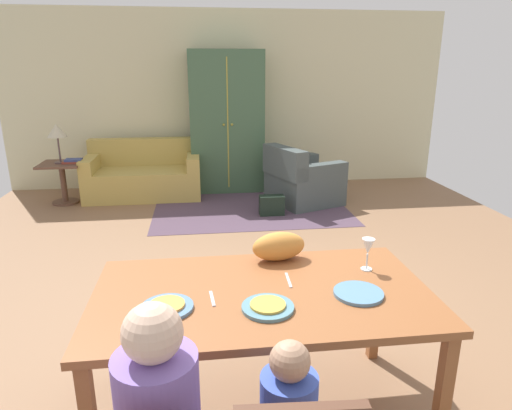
{
  "coord_description": "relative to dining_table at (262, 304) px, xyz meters",
  "views": [
    {
      "loc": [
        -0.49,
        -3.18,
        1.86
      ],
      "look_at": [
        -0.08,
        0.06,
        0.85
      ],
      "focal_mm": 31.54,
      "sensor_mm": 36.0,
      "label": 1
    }
  ],
  "objects": [
    {
      "name": "armchair",
      "position": [
        1.12,
        3.96,
        -0.37
      ],
      "size": [
        1.11,
        1.11,
        0.82
      ],
      "color": "#434D4C",
      "rests_on": "ground_plane"
    },
    {
      "name": "handbag",
      "position": [
        0.62,
        3.48,
        -0.56
      ],
      "size": [
        0.32,
        0.16,
        0.26
      ],
      "primitive_type": "cube",
      "color": "black",
      "rests_on": "ground_plane"
    },
    {
      "name": "knife",
      "position": [
        0.15,
        0.1,
        0.07
      ],
      "size": [
        0.02,
        0.17,
        0.01
      ],
      "primitive_type": "cube",
      "rotation": [
        0.0,
        0.0,
        -0.04
      ],
      "color": "silver",
      "rests_on": "dining_table"
    },
    {
      "name": "book_lower",
      "position": [
        -2.06,
        4.36,
        -0.09
      ],
      "size": [
        0.22,
        0.16,
        0.03
      ],
      "primitive_type": "cube",
      "color": "brown",
      "rests_on": "side_table"
    },
    {
      "name": "book_upper",
      "position": [
        -2.03,
        4.36,
        -0.07
      ],
      "size": [
        0.22,
        0.16,
        0.03
      ],
      "primitive_type": "cube",
      "color": "#36437B",
      "rests_on": "book_lower"
    },
    {
      "name": "plate_near_woman",
      "position": [
        0.47,
        -0.1,
        0.08
      ],
      "size": [
        0.25,
        0.25,
        0.02
      ],
      "primitive_type": "cylinder",
      "color": "#5683A7",
      "rests_on": "dining_table"
    },
    {
      "name": "side_table",
      "position": [
        -2.21,
        4.38,
        -0.31
      ],
      "size": [
        0.56,
        0.56,
        0.58
      ],
      "color": "brown",
      "rests_on": "ground_plane"
    },
    {
      "name": "armoire",
      "position": [
        0.13,
        4.86,
        0.36
      ],
      "size": [
        1.1,
        0.59,
        2.1
      ],
      "color": "#3D5D40",
      "rests_on": "ground_plane"
    },
    {
      "name": "back_wall",
      "position": [
        0.2,
        5.25,
        0.66
      ],
      "size": [
        6.88,
        0.1,
        2.7
      ],
      "primitive_type": "cube",
      "color": "beige",
      "rests_on": "ground_plane"
    },
    {
      "name": "table_lamp",
      "position": [
        -2.21,
        4.38,
        0.32
      ],
      "size": [
        0.26,
        0.26,
        0.54
      ],
      "color": "#533F3F",
      "rests_on": "side_table"
    },
    {
      "name": "plate_near_child",
      "position": [
        0.0,
        -0.18,
        0.08
      ],
      "size": [
        0.25,
        0.25,
        0.02
      ],
      "primitive_type": "cylinder",
      "color": "teal",
      "rests_on": "dining_table"
    },
    {
      "name": "pizza_near_man",
      "position": [
        -0.47,
        -0.12,
        0.1
      ],
      "size": [
        0.17,
        0.17,
        0.01
      ],
      "primitive_type": "cylinder",
      "color": "gold",
      "rests_on": "plate_near_man"
    },
    {
      "name": "plate_near_man",
      "position": [
        -0.47,
        -0.12,
        0.08
      ],
      "size": [
        0.25,
        0.25,
        0.02
      ],
      "primitive_type": "cylinder",
      "color": "#577FA5",
      "rests_on": "dining_table"
    },
    {
      "name": "couch",
      "position": [
        -1.12,
        4.64,
        -0.38
      ],
      "size": [
        1.65,
        0.86,
        0.82
      ],
      "color": "tan",
      "rests_on": "ground_plane"
    },
    {
      "name": "area_rug",
      "position": [
        0.37,
        3.78,
        -0.68
      ],
      "size": [
        2.6,
        1.8,
        0.01
      ],
      "primitive_type": "cube",
      "color": "#503D4E",
      "rests_on": "ground_plane"
    },
    {
      "name": "ground_plane",
      "position": [
        0.2,
        1.87,
        -0.7
      ],
      "size": [
        6.88,
        6.66,
        0.02
      ],
      "primitive_type": "cube",
      "color": "#866245"
    },
    {
      "name": "cat",
      "position": [
        0.15,
        0.38,
        0.16
      ],
      "size": [
        0.34,
        0.21,
        0.17
      ],
      "primitive_type": "ellipsoid",
      "rotation": [
        0.0,
        0.0,
        0.16
      ],
      "color": "#CE8337",
      "rests_on": "dining_table"
    },
    {
      "name": "wine_glass",
      "position": [
        0.62,
        0.18,
        0.2
      ],
      "size": [
        0.07,
        0.07,
        0.19
      ],
      "color": "silver",
      "rests_on": "dining_table"
    },
    {
      "name": "fork",
      "position": [
        -0.26,
        -0.05,
        0.07
      ],
      "size": [
        0.03,
        0.15,
        0.01
      ],
      "primitive_type": "cube",
      "rotation": [
        0.0,
        0.0,
        0.08
      ],
      "color": "silver",
      "rests_on": "dining_table"
    },
    {
      "name": "dining_table",
      "position": [
        0.0,
        0.0,
        0.0
      ],
      "size": [
        1.72,
        0.96,
        0.76
      ],
      "color": "brown",
      "rests_on": "ground_plane"
    },
    {
      "name": "pizza_near_child",
      "position": [
        0.0,
        -0.18,
        0.1
      ],
      "size": [
        0.17,
        0.17,
        0.01
      ],
      "primitive_type": "cylinder",
      "color": "gold",
      "rests_on": "plate_near_child"
    }
  ]
}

